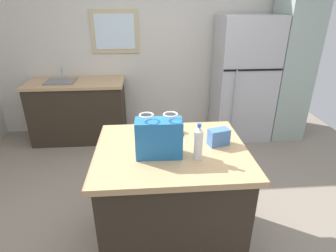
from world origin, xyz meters
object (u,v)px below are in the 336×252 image
kitchen_island (171,197)px  bottle (198,143)px  refrigerator (243,79)px  tall_cabinet (291,63)px  ear_defenders (175,133)px  shopping_bag (159,138)px  small_box (219,137)px

kitchen_island → bottle: size_ratio=4.18×
kitchen_island → refrigerator: 2.44m
tall_cabinet → bottle: (-1.75, -2.22, -0.07)m
bottle → ear_defenders: 0.42m
refrigerator → ear_defenders: size_ratio=8.36×
refrigerator → shopping_bag: 2.54m
kitchen_island → small_box: (0.37, 0.04, 0.52)m
refrigerator → ear_defenders: (-1.20, -1.83, 0.06)m
kitchen_island → refrigerator: bearing=58.7°
refrigerator → tall_cabinet: tall_cabinet is taller
shopping_bag → bottle: size_ratio=1.20×
tall_cabinet → ear_defenders: size_ratio=10.52×
small_box → shopping_bag: bearing=-164.1°
shopping_bag → small_box: shopping_bag is taller
kitchen_island → refrigerator: refrigerator is taller
small_box → bottle: size_ratio=0.58×
refrigerator → shopping_bag: bearing=-122.0°
kitchen_island → small_box: size_ratio=7.26×
shopping_bag → kitchen_island: bearing=45.3°
refrigerator → small_box: (-0.88, -2.02, 0.10)m
tall_cabinet → shopping_bag: tall_cabinet is taller
tall_cabinet → refrigerator: bearing=-180.0°
ear_defenders → refrigerator: bearing=56.7°
tall_cabinet → small_box: size_ratio=14.22×
ear_defenders → small_box: bearing=-30.8°
bottle → ear_defenders: bearing=107.6°
shopping_bag → ear_defenders: (0.14, 0.32, -0.12)m
refrigerator → bottle: size_ratio=6.50×
ear_defenders → kitchen_island: bearing=-102.2°
tall_cabinet → ear_defenders: tall_cabinet is taller
kitchen_island → ear_defenders: ear_defenders is taller
kitchen_island → tall_cabinet: 2.89m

